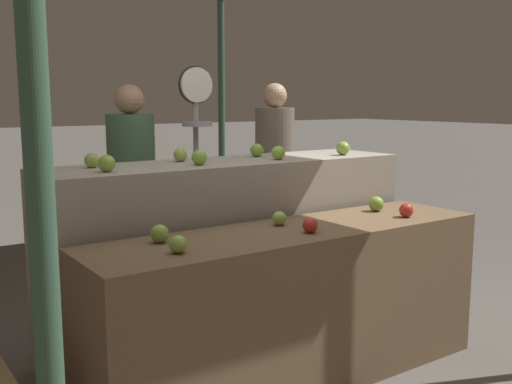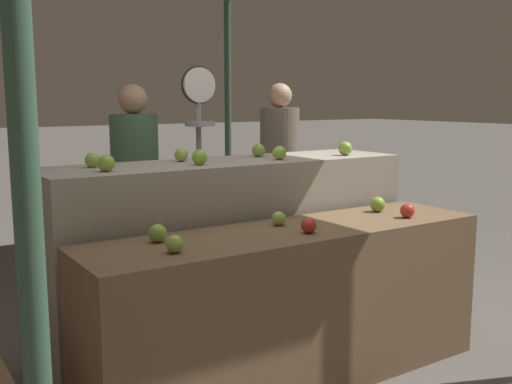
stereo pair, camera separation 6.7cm
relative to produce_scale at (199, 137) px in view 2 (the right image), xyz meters
name	(u,v)px [view 2 (the right image)]	position (x,y,z in m)	size (l,w,h in m)	color
ground_plane	(291,380)	(-0.14, -1.23, -1.18)	(60.00, 60.00, 0.00)	#59544F
display_counter_front	(292,306)	(-0.14, -1.23, -0.79)	(2.17, 0.55, 0.80)	brown
display_counter_back	(231,253)	(-0.14, -0.63, -0.64)	(2.17, 0.55, 1.09)	gray
apple_front_0	(175,244)	(-0.83, -1.32, -0.35)	(0.08, 0.08, 0.08)	#8EB247
apple_front_1	(309,225)	(-0.13, -1.34, -0.35)	(0.08, 0.08, 0.08)	#B72D23
apple_front_2	(407,211)	(0.56, -1.34, -0.35)	(0.08, 0.08, 0.08)	#B72D23
apple_front_3	(158,233)	(-0.81, -1.11, -0.34)	(0.08, 0.08, 0.08)	#84AD3D
apple_front_4	(279,218)	(-0.14, -1.12, -0.35)	(0.07, 0.07, 0.07)	#8EB247
apple_front_5	(378,204)	(0.55, -1.12, -0.34)	(0.09, 0.09, 0.09)	#7AA338
apple_back_0	(106,163)	(-0.91, -0.74, -0.05)	(0.08, 0.08, 0.08)	#84AD3D
apple_back_1	(200,157)	(-0.39, -0.73, -0.05)	(0.08, 0.08, 0.08)	#84AD3D
apple_back_2	(279,153)	(0.13, -0.74, -0.05)	(0.08, 0.08, 0.08)	#84AD3D
apple_back_3	(345,148)	(0.64, -0.74, -0.05)	(0.09, 0.09, 0.09)	#7AA338
apple_back_4	(92,160)	(-0.91, -0.53, -0.06)	(0.08, 0.08, 0.08)	#8EB247
apple_back_5	(181,155)	(-0.39, -0.51, -0.06)	(0.08, 0.08, 0.08)	#8EB247
apple_back_6	(259,150)	(0.13, -0.52, -0.05)	(0.08, 0.08, 0.08)	#7AA338
produce_scale	(199,137)	(0.00, 0.00, 0.00)	(0.25, 0.20, 1.65)	#99999E
person_vendor_at_scale	(135,179)	(-0.32, 0.36, -0.30)	(0.45, 0.45, 1.54)	#2D2D38
person_customer_left	(279,162)	(1.10, 0.61, -0.28)	(0.43, 0.43, 1.57)	#2D2D38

